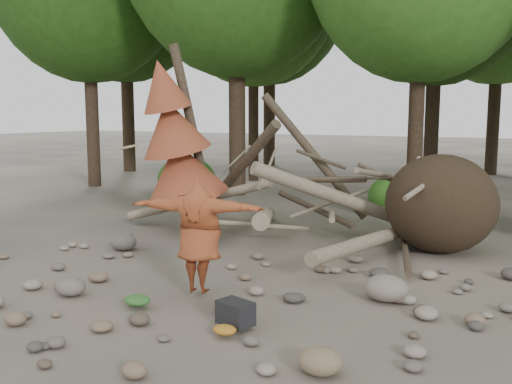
% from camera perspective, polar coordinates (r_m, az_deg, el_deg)
% --- Properties ---
extents(ground, '(120.00, 120.00, 0.00)m').
position_cam_1_polar(ground, '(9.05, -4.04, -10.03)').
color(ground, '#514C44').
rests_on(ground, ground).
extents(deadfall_pile, '(8.55, 5.24, 3.30)m').
position_cam_1_polar(deadfall_pile, '(11.96, 15.18, -1.17)').
color(deadfall_pile, '#332619').
rests_on(deadfall_pile, ground).
extents(dead_conifer, '(2.06, 2.16, 4.35)m').
position_cam_1_polar(dead_conifer, '(13.16, -7.97, 4.93)').
color(dead_conifer, '#4C3F30').
rests_on(dead_conifer, ground).
extents(bush_left, '(1.80, 1.80, 1.44)m').
position_cam_1_polar(bush_left, '(17.76, -6.95, 1.21)').
color(bush_left, '#265216').
rests_on(bush_left, ground).
extents(bush_mid, '(1.40, 1.40, 1.12)m').
position_cam_1_polar(bush_mid, '(15.72, 13.64, -0.42)').
color(bush_mid, '#32681E').
rests_on(bush_mid, ground).
extents(frisbee_thrower, '(2.18, 1.13, 2.26)m').
position_cam_1_polar(frisbee_thrower, '(8.64, -5.74, -4.46)').
color(frisbee_thrower, brown).
rests_on(frisbee_thrower, ground).
extents(backpack, '(0.53, 0.43, 0.31)m').
position_cam_1_polar(backpack, '(7.58, -2.07, -12.41)').
color(backpack, black).
rests_on(backpack, ground).
extents(cloth_green, '(0.40, 0.33, 0.15)m').
position_cam_1_polar(cloth_green, '(8.49, -11.78, -10.87)').
color(cloth_green, '#2D6126').
rests_on(cloth_green, ground).
extents(cloth_orange, '(0.31, 0.25, 0.11)m').
position_cam_1_polar(cloth_orange, '(7.33, -3.15, -13.95)').
color(cloth_orange, '#A76B1C').
rests_on(cloth_orange, ground).
extents(boulder_front_left, '(0.48, 0.43, 0.29)m').
position_cam_1_polar(boulder_front_left, '(9.30, -18.05, -8.98)').
color(boulder_front_left, '#6E665C').
rests_on(boulder_front_left, ground).
extents(boulder_front_right, '(0.49, 0.44, 0.29)m').
position_cam_1_polar(boulder_front_right, '(6.41, 6.41, -16.46)').
color(boulder_front_right, '#806B50').
rests_on(boulder_front_right, ground).
extents(boulder_mid_right, '(0.66, 0.59, 0.40)m').
position_cam_1_polar(boulder_mid_right, '(8.82, 12.87, -9.35)').
color(boulder_mid_right, gray).
rests_on(boulder_mid_right, ground).
extents(boulder_mid_left, '(0.54, 0.49, 0.32)m').
position_cam_1_polar(boulder_mid_left, '(11.97, -13.08, -4.94)').
color(boulder_mid_left, '#655D55').
rests_on(boulder_mid_left, ground).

